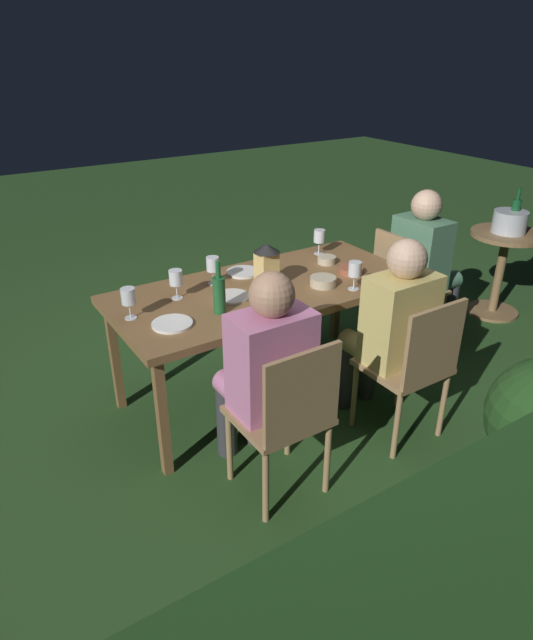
# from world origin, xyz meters

# --- Properties ---
(ground_plane) EXTENTS (16.00, 16.00, 0.00)m
(ground_plane) POSITION_xyz_m (0.00, 0.00, 0.00)
(ground_plane) COLOR #26471E
(dining_table) EXTENTS (1.84, 0.85, 0.74)m
(dining_table) POSITION_xyz_m (0.00, 0.00, 0.69)
(dining_table) COLOR brown
(dining_table) RESTS_ON ground
(chair_side_right_a) EXTENTS (0.42, 0.40, 0.87)m
(chair_side_right_a) POSITION_xyz_m (-0.41, 0.82, 0.49)
(chair_side_right_a) COLOR #9E7A51
(chair_side_right_a) RESTS_ON ground
(person_in_mustard) EXTENTS (0.38, 0.47, 1.15)m
(person_in_mustard) POSITION_xyz_m (-0.41, 0.62, 0.64)
(person_in_mustard) COLOR tan
(person_in_mustard) RESTS_ON ground
(chair_side_right_b) EXTENTS (0.42, 0.40, 0.87)m
(chair_side_right_b) POSITION_xyz_m (0.41, 0.82, 0.49)
(chair_side_right_b) COLOR #9E7A51
(chair_side_right_b) RESTS_ON ground
(person_in_pink) EXTENTS (0.38, 0.47, 1.15)m
(person_in_pink) POSITION_xyz_m (0.41, 0.62, 0.64)
(person_in_pink) COLOR #C675A3
(person_in_pink) RESTS_ON ground
(chair_head_near) EXTENTS (0.40, 0.42, 0.87)m
(chair_head_near) POSITION_xyz_m (-1.17, 0.00, 0.49)
(chair_head_near) COLOR #9E7A51
(chair_head_near) RESTS_ON ground
(person_in_green) EXTENTS (0.48, 0.38, 1.15)m
(person_in_green) POSITION_xyz_m (-1.36, 0.00, 0.64)
(person_in_green) COLOR #4C7A5B
(person_in_green) RESTS_ON ground
(lantern_centerpiece) EXTENTS (0.15, 0.15, 0.27)m
(lantern_centerpiece) POSITION_xyz_m (-0.00, -0.00, 0.89)
(lantern_centerpiece) COLOR black
(lantern_centerpiece) RESTS_ON dining_table
(green_bottle_on_table) EXTENTS (0.07, 0.07, 0.29)m
(green_bottle_on_table) POSITION_xyz_m (0.40, 0.16, 0.85)
(green_bottle_on_table) COLOR #1E5B2D
(green_bottle_on_table) RESTS_ON dining_table
(wine_glass_a) EXTENTS (0.08, 0.08, 0.17)m
(wine_glass_a) POSITION_xyz_m (-0.41, 0.31, 0.86)
(wine_glass_a) COLOR silver
(wine_glass_a) RESTS_ON dining_table
(wine_glass_b) EXTENTS (0.08, 0.08, 0.17)m
(wine_glass_b) POSITION_xyz_m (0.83, -0.03, 0.86)
(wine_glass_b) COLOR silver
(wine_glass_b) RESTS_ON dining_table
(wine_glass_c) EXTENTS (0.08, 0.08, 0.17)m
(wine_glass_c) POSITION_xyz_m (-0.61, -0.29, 0.86)
(wine_glass_c) COLOR silver
(wine_glass_c) RESTS_ON dining_table
(wine_glass_d) EXTENTS (0.08, 0.08, 0.17)m
(wine_glass_d) POSITION_xyz_m (0.52, -0.13, 0.86)
(wine_glass_d) COLOR silver
(wine_glass_d) RESTS_ON dining_table
(wine_glass_e) EXTENTS (0.08, 0.08, 0.17)m
(wine_glass_e) POSITION_xyz_m (0.24, -0.21, 0.86)
(wine_glass_e) COLOR silver
(wine_glass_e) RESTS_ON dining_table
(plate_a) EXTENTS (0.21, 0.21, 0.01)m
(plate_a) POSITION_xyz_m (0.26, 0.03, 0.75)
(plate_a) COLOR silver
(plate_a) RESTS_ON dining_table
(plate_b) EXTENTS (0.21, 0.21, 0.01)m
(plate_b) POSITION_xyz_m (0.01, -0.26, 0.75)
(plate_b) COLOR white
(plate_b) RESTS_ON dining_table
(plate_c) EXTENTS (0.21, 0.21, 0.01)m
(plate_c) POSITION_xyz_m (0.68, 0.16, 0.75)
(plate_c) COLOR white
(plate_c) RESTS_ON dining_table
(bowl_olives) EXTENTS (0.12, 0.12, 0.05)m
(bowl_olives) POSITION_xyz_m (-0.54, -0.11, 0.77)
(bowl_olives) COLOR #BCAD8E
(bowl_olives) RESTS_ON dining_table
(bowl_bread) EXTENTS (0.15, 0.15, 0.04)m
(bowl_bread) POSITION_xyz_m (-0.56, 0.11, 0.76)
(bowl_bread) COLOR #9E5138
(bowl_bread) RESTS_ON dining_table
(bowl_salad) EXTENTS (0.16, 0.16, 0.05)m
(bowl_salad) POSITION_xyz_m (-0.29, 0.17, 0.77)
(bowl_salad) COLOR #BCAD8E
(bowl_salad) RESTS_ON dining_table
(side_table) EXTENTS (0.56, 0.56, 0.70)m
(side_table) POSITION_xyz_m (-2.24, 0.03, 0.47)
(side_table) COLOR brown
(side_table) RESTS_ON ground
(ice_bucket) EXTENTS (0.26, 0.26, 0.34)m
(ice_bucket) POSITION_xyz_m (-2.24, 0.03, 0.80)
(ice_bucket) COLOR #B2B7BF
(ice_bucket) RESTS_ON side_table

